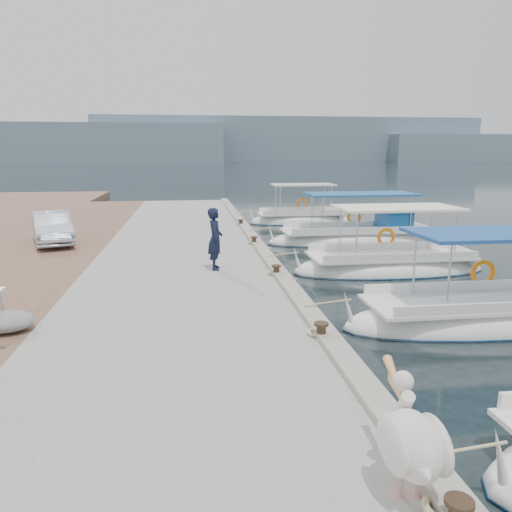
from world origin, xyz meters
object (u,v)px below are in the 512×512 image
(fishing_caique_d, at_px, (357,238))
(fisherman, at_px, (215,239))
(pelican, at_px, (412,440))
(fishing_caique_b, at_px, (493,319))
(fishing_caique_c, at_px, (389,268))
(fishing_caique_e, at_px, (300,221))
(parked_car, at_px, (52,228))

(fishing_caique_d, bearing_deg, fisherman, -135.96)
(fishing_caique_d, distance_m, pelican, 17.91)
(fishing_caique_b, height_order, fishing_caique_c, same)
(fishing_caique_b, relative_size, fishing_caique_e, 1.27)
(fishing_caique_c, relative_size, pelican, 4.31)
(fishing_caique_c, xyz_separation_m, parked_car, (-12.09, 4.21, 1.00))
(fishing_caique_b, bearing_deg, pelican, -128.87)
(fishing_caique_c, xyz_separation_m, pelican, (-4.55, -11.55, 1.00))
(fishing_caique_c, xyz_separation_m, fisherman, (-6.00, -1.00, 1.32))
(fishing_caique_d, xyz_separation_m, parked_car, (-12.84, -1.32, 0.94))
(fishing_caique_c, xyz_separation_m, fishing_caique_d, (0.75, 5.54, 0.06))
(fishing_caique_e, xyz_separation_m, pelican, (-4.12, -23.58, 1.00))
(parked_car, bearing_deg, fishing_caique_b, -56.27)
(pelican, xyz_separation_m, fisherman, (-1.45, 10.55, 0.32))
(fishing_caique_d, xyz_separation_m, fishing_caique_e, (-1.19, 6.49, -0.06))
(fishing_caique_b, relative_size, fishing_caique_c, 1.11)
(pelican, bearing_deg, fishing_caique_b, 51.13)
(fisherman, bearing_deg, fishing_caique_c, -78.49)
(fishing_caique_d, height_order, parked_car, fishing_caique_d)
(parked_car, bearing_deg, pelican, -82.91)
(fishing_caique_b, bearing_deg, parked_car, 142.18)
(pelican, distance_m, parked_car, 17.47)
(fishing_caique_c, bearing_deg, pelican, -111.52)
(fishing_caique_c, bearing_deg, fishing_caique_b, -86.20)
(fishing_caique_b, relative_size, pelican, 4.77)
(fishing_caique_c, relative_size, fishing_caique_d, 0.84)
(fishing_caique_d, xyz_separation_m, pelican, (-5.31, -17.08, 0.94))
(fishing_caique_e, height_order, parked_car, fishing_caique_e)
(fishing_caique_b, bearing_deg, fishing_caique_d, 87.96)
(fisherman, height_order, parked_car, fisherman)
(fishing_caique_b, height_order, fishing_caique_d, same)
(pelican, bearing_deg, fishing_caique_c, 68.48)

